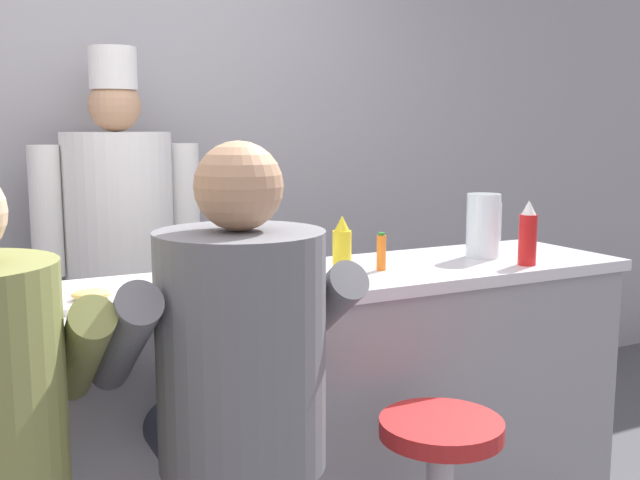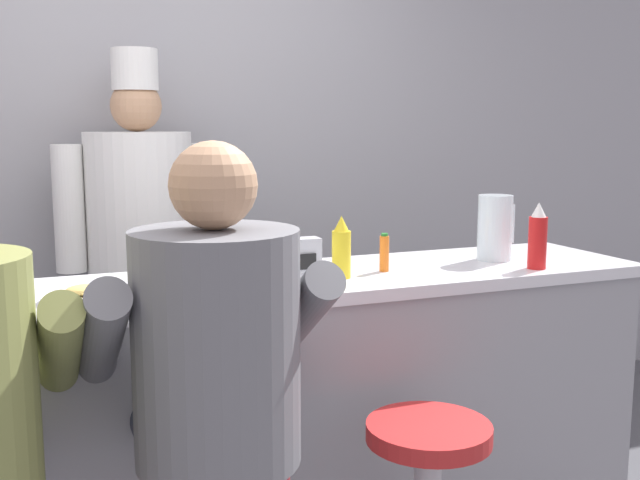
% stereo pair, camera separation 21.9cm
% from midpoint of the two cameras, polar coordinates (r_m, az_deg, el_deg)
% --- Properties ---
extents(wall_back, '(10.00, 0.06, 2.70)m').
position_cam_midpoint_polar(wall_back, '(3.57, -17.49, 6.01)').
color(wall_back, '#99999E').
rests_on(wall_back, ground_plane).
extents(diner_counter, '(3.10, 0.57, 1.01)m').
position_cam_midpoint_polar(diner_counter, '(2.50, -11.17, -14.80)').
color(diner_counter, gray).
rests_on(diner_counter, ground_plane).
extents(ketchup_bottle_red, '(0.06, 0.06, 0.23)m').
position_cam_midpoint_polar(ketchup_bottle_red, '(2.70, 13.34, 0.36)').
color(ketchup_bottle_red, red).
rests_on(ketchup_bottle_red, diner_counter).
extents(mustard_bottle_yellow, '(0.06, 0.06, 0.20)m').
position_cam_midpoint_polar(mustard_bottle_yellow, '(2.41, -0.92, -0.70)').
color(mustard_bottle_yellow, yellow).
rests_on(mustard_bottle_yellow, diner_counter).
extents(hot_sauce_bottle_orange, '(0.03, 0.03, 0.13)m').
position_cam_midpoint_polar(hot_sauce_bottle_orange, '(2.54, 2.23, -0.94)').
color(hot_sauce_bottle_orange, orange).
rests_on(hot_sauce_bottle_orange, diner_counter).
extents(water_pitcher_clear, '(0.14, 0.12, 0.24)m').
position_cam_midpoint_polar(water_pitcher_clear, '(2.82, 10.19, 1.07)').
color(water_pitcher_clear, silver).
rests_on(water_pitcher_clear, diner_counter).
extents(breakfast_plate, '(0.24, 0.24, 0.05)m').
position_cam_midpoint_polar(breakfast_plate, '(2.17, -19.81, -4.42)').
color(breakfast_plate, white).
rests_on(breakfast_plate, diner_counter).
extents(cereal_bowl, '(0.17, 0.17, 0.05)m').
position_cam_midpoint_polar(cereal_bowl, '(2.18, -10.06, -3.74)').
color(cereal_bowl, '#4C7FB7').
rests_on(cereal_bowl, diner_counter).
extents(coffee_mug_blue, '(0.13, 0.08, 0.08)m').
position_cam_midpoint_polar(coffee_mug_blue, '(2.40, -12.34, -2.25)').
color(coffee_mug_blue, '#4C7AB2').
rests_on(coffee_mug_blue, diner_counter).
extents(napkin_dispenser_chrome, '(0.11, 0.07, 0.14)m').
position_cam_midpoint_polar(napkin_dispenser_chrome, '(2.35, -3.85, -1.57)').
color(napkin_dispenser_chrome, silver).
rests_on(napkin_dispenser_chrome, diner_counter).
extents(diner_seated_grey, '(0.61, 0.61, 1.46)m').
position_cam_midpoint_polar(diner_seated_grey, '(1.86, -9.79, -9.49)').
color(diner_seated_grey, '#B2B5BA').
rests_on(diner_seated_grey, ground_plane).
extents(cook_in_whites_near, '(0.71, 0.45, 1.81)m').
position_cam_midpoint_polar(cook_in_whites_near, '(3.32, -16.84, -0.27)').
color(cook_in_whites_near, '#232328').
rests_on(cook_in_whites_near, ground_plane).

